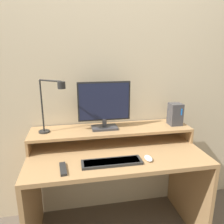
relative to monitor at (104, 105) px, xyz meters
The scene contains 9 objects.
wall_back 0.27m from the monitor, 72.45° to the left, with size 6.00×0.05×2.50m.
desk 0.57m from the monitor, 71.61° to the right, with size 1.31×0.66×0.74m.
monitor_shelf 0.23m from the monitor, ahead, with size 1.31×0.31×0.12m.
monitor is the anchor object (origin of this frame).
desk_lamp 0.40m from the monitor, behind, with size 0.23×0.19×0.42m.
router_dock 0.62m from the monitor, ahead, with size 0.10×0.11×0.19m.
keyboard 0.48m from the monitor, 91.00° to the right, with size 0.41×0.12×0.02m.
mouse 0.54m from the monitor, 54.43° to the right, with size 0.05×0.09×0.03m.
remote_control 0.60m from the monitor, 130.80° to the right, with size 0.06×0.16×0.02m.
Camera 1 is at (-0.31, -1.16, 1.48)m, focal length 35.00 mm.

